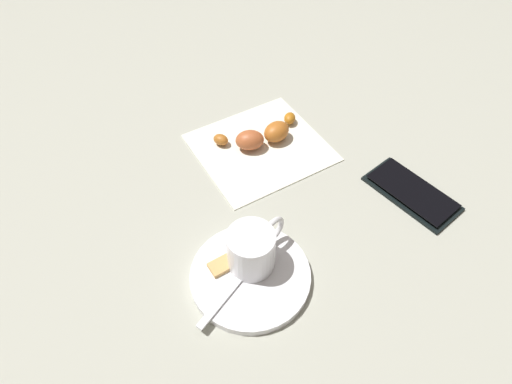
% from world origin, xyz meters
% --- Properties ---
extents(ground_plane, '(1.80, 1.80, 0.00)m').
position_xyz_m(ground_plane, '(0.00, 0.00, 0.00)').
color(ground_plane, '#A6A899').
extents(saucer, '(0.15, 0.15, 0.01)m').
position_xyz_m(saucer, '(0.12, -0.03, 0.01)').
color(saucer, white).
rests_on(saucer, ground).
extents(espresso_cup, '(0.06, 0.08, 0.06)m').
position_xyz_m(espresso_cup, '(0.10, -0.02, 0.04)').
color(espresso_cup, white).
rests_on(espresso_cup, saucer).
extents(teaspoon, '(0.09, 0.10, 0.01)m').
position_xyz_m(teaspoon, '(0.12, -0.04, 0.01)').
color(teaspoon, silver).
rests_on(teaspoon, saucer).
extents(sugar_packet, '(0.04, 0.07, 0.01)m').
position_xyz_m(sugar_packet, '(0.09, -0.04, 0.01)').
color(sugar_packet, tan).
rests_on(sugar_packet, saucer).
extents(napkin, '(0.23, 0.24, 0.00)m').
position_xyz_m(napkin, '(-0.10, 0.05, 0.00)').
color(napkin, silver).
rests_on(napkin, ground).
extents(croissant, '(0.08, 0.15, 0.03)m').
position_xyz_m(croissant, '(-0.11, 0.05, 0.02)').
color(croissant, '#AE6322').
rests_on(croissant, napkin).
extents(cell_phone, '(0.15, 0.12, 0.01)m').
position_xyz_m(cell_phone, '(0.04, 0.23, 0.00)').
color(cell_phone, black).
rests_on(cell_phone, ground).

